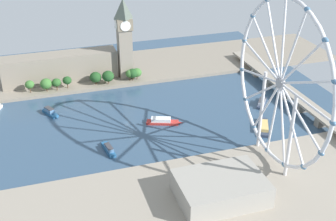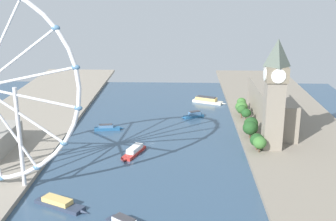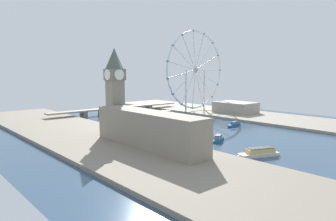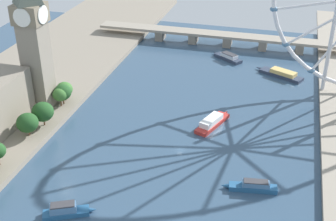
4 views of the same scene
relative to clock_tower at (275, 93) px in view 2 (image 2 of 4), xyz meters
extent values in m
plane|color=#334C66|center=(87.94, -19.91, -44.12)|extent=(397.58, 397.58, 0.00)
cube|color=gray|center=(-25.85, -19.91, -42.62)|extent=(90.00, 520.00, 3.00)
cube|color=gray|center=(201.74, -19.91, -42.62)|extent=(90.00, 520.00, 3.00)
cube|color=gray|center=(0.00, 0.00, -16.33)|extent=(13.03, 13.03, 49.56)
cube|color=#776B57|center=(0.00, 0.00, 13.75)|extent=(15.11, 15.11, 10.60)
pyramid|color=#4C564C|center=(0.00, 0.00, 28.54)|extent=(13.68, 13.68, 18.99)
cylinder|color=white|center=(0.00, 7.82, 13.75)|extent=(9.90, 0.50, 9.90)
cylinder|color=white|center=(0.00, -7.82, 13.75)|extent=(9.90, 0.50, 9.90)
cylinder|color=white|center=(7.82, 0.00, 13.75)|extent=(0.50, 9.90, 9.90)
cylinder|color=white|center=(-7.82, 0.00, 13.75)|extent=(0.50, 9.90, 9.90)
cube|color=gray|center=(-10.68, -63.46, -27.35)|extent=(22.00, 110.92, 27.54)
cylinder|color=#513823|center=(9.56, -94.03, -38.72)|extent=(0.80, 0.80, 4.79)
ellipsoid|color=#386B2D|center=(9.56, -94.03, -32.92)|extent=(8.52, 8.52, 7.67)
cylinder|color=#513823|center=(11.41, -79.25, -39.49)|extent=(0.80, 0.80, 3.26)
ellipsoid|color=#386B2D|center=(11.41, -79.25, -33.41)|extent=(11.11, 11.11, 10.00)
cylinder|color=#513823|center=(12.37, -69.81, -38.77)|extent=(0.80, 0.80, 4.70)
ellipsoid|color=#285623|center=(12.37, -69.81, -32.99)|extent=(8.59, 8.59, 7.73)
cylinder|color=#513823|center=(9.95, -59.55, -38.86)|extent=(0.80, 0.80, 4.51)
ellipsoid|color=#1E471E|center=(9.95, -59.55, -33.21)|extent=(8.51, 8.51, 7.66)
cylinder|color=#513823|center=(9.86, -32.34, -39.58)|extent=(0.80, 0.80, 3.07)
ellipsoid|color=#1E471E|center=(9.86, -32.34, -33.52)|extent=(11.32, 11.32, 10.19)
cylinder|color=#513823|center=(12.19, -20.54, -39.42)|extent=(0.80, 0.80, 3.40)
ellipsoid|color=#1E471E|center=(12.19, -20.54, -33.03)|extent=(11.74, 11.74, 10.56)
cylinder|color=#513823|center=(10.91, 1.54, -39.10)|extent=(0.80, 0.80, 4.04)
ellipsoid|color=#386B2D|center=(10.91, 1.54, -33.66)|extent=(8.54, 8.54, 7.68)
cylinder|color=#513823|center=(10.02, 8.88, -39.44)|extent=(0.80, 0.80, 3.35)
ellipsoid|color=#386B2D|center=(10.02, 8.88, -33.88)|extent=(9.70, 9.70, 8.73)
cylinder|color=#513823|center=(11.10, 4.44, -39.42)|extent=(0.80, 0.80, 3.39)
ellipsoid|color=#1E471E|center=(11.10, 4.44, -33.64)|extent=(10.22, 10.22, 9.20)
cylinder|color=silver|center=(163.96, 65.18, 42.95)|extent=(29.24, 1.53, 49.12)
cylinder|color=silver|center=(155.33, 65.18, 35.18)|extent=(46.07, 1.53, 34.05)
cylinder|color=silver|center=(150.61, 65.18, 24.58)|extent=(54.93, 1.53, 13.10)
cylinder|color=silver|center=(150.61, 65.18, 12.97)|extent=(54.93, 1.53, 13.10)
cylinder|color=silver|center=(155.33, 65.18, 2.36)|extent=(46.07, 1.53, 34.05)
cylinder|color=silver|center=(163.96, 65.18, -5.41)|extent=(29.24, 1.53, 49.12)
ellipsoid|color=teal|center=(132.75, 65.18, 51.59)|extent=(4.80, 3.20, 3.20)
ellipsoid|color=teal|center=(123.30, 65.18, 30.38)|extent=(4.80, 3.20, 3.20)
ellipsoid|color=teal|center=(123.30, 65.18, 7.16)|extent=(4.80, 3.20, 3.20)
ellipsoid|color=teal|center=(132.75, 65.18, -14.05)|extent=(4.80, 3.20, 3.20)
ellipsoid|color=teal|center=(150.00, 65.18, -29.58)|extent=(4.80, 3.20, 3.20)
ellipsoid|color=teal|center=(172.08, 65.18, -36.76)|extent=(4.80, 3.20, 3.20)
cylinder|color=silver|center=(158.38, 65.18, -11.17)|extent=(2.40, 2.40, 59.89)
cube|color=#B22D28|center=(99.27, 8.20, -43.05)|extent=(15.76, 27.40, 2.14)
cone|color=#B22D28|center=(104.60, 22.72, -43.05)|extent=(3.66, 5.24, 2.14)
cube|color=white|center=(98.82, 6.95, -40.38)|extent=(11.09, 17.16, 3.19)
cube|color=beige|center=(38.83, -129.23, -42.92)|extent=(31.27, 19.90, 2.39)
cone|color=beige|center=(22.61, -122.07, -42.92)|extent=(5.99, 4.40, 2.39)
cube|color=#DBB766|center=(40.23, -129.85, -40.08)|extent=(22.48, 15.05, 3.29)
cube|color=#38383D|center=(40.23, -129.85, -38.16)|extent=(20.38, 13.87, 0.56)
cube|color=#235684|center=(127.11, -42.79, -42.93)|extent=(21.71, 7.74, 2.38)
cone|color=#235684|center=(114.89, -44.55, -42.93)|extent=(4.13, 2.90, 2.38)
cube|color=teal|center=(128.16, -42.63, -40.59)|extent=(12.37, 5.65, 2.29)
cube|color=#38383D|center=(128.16, -42.63, -39.22)|extent=(11.16, 5.29, 0.45)
cube|color=silver|center=(93.81, 103.61, -40.62)|extent=(13.57, 11.87, 2.45)
cube|color=#38383D|center=(93.81, 103.61, -39.16)|extent=(12.38, 10.92, 0.49)
cube|color=#2D384C|center=(132.23, 84.55, -43.04)|extent=(30.33, 20.28, 2.16)
cone|color=#2D384C|center=(116.64, 92.19, -43.04)|extent=(5.78, 4.30, 2.16)
cube|color=#DBB766|center=(133.57, 83.90, -40.64)|extent=(18.38, 13.55, 2.65)
cube|color=#235684|center=(54.24, -79.86, -43.05)|extent=(19.38, 13.11, 2.14)
cone|color=#235684|center=(64.13, -75.06, -43.05)|extent=(4.00, 3.41, 2.14)
cube|color=teal|center=(53.39, -80.27, -40.35)|extent=(11.71, 8.80, 3.27)
cube|color=#38383D|center=(53.39, -80.27, -38.42)|extent=(10.64, 8.13, 0.59)
camera|label=1|loc=(408.36, -85.74, 137.91)|focal=47.46mm
camera|label=2|loc=(65.34, 296.47, 76.29)|focal=46.36mm
camera|label=3|loc=(-153.64, -247.36, 16.65)|focal=32.90mm
camera|label=4|loc=(133.70, -208.82, 85.88)|focal=49.00mm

